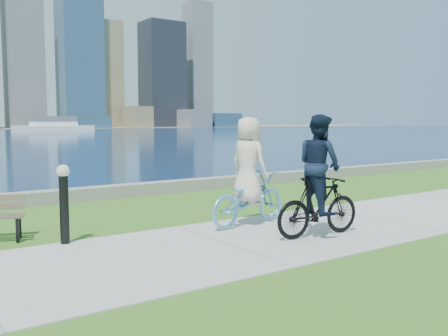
% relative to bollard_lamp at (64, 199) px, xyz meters
% --- Properties ---
extents(ground, '(320.00, 320.00, 0.00)m').
position_rel_bollard_lamp_xyz_m(ground, '(2.34, -1.64, -0.81)').
color(ground, '#2E5F19').
rests_on(ground, ground).
extents(concrete_path, '(80.00, 3.50, 0.02)m').
position_rel_bollard_lamp_xyz_m(concrete_path, '(2.34, -1.64, -0.80)').
color(concrete_path, '#9A9A95').
rests_on(concrete_path, ground).
extents(seawall, '(90.00, 0.50, 0.35)m').
position_rel_bollard_lamp_xyz_m(seawall, '(2.34, 4.56, -0.64)').
color(seawall, slate).
rests_on(seawall, ground).
extents(ferry_far, '(13.69, 3.91, 1.86)m').
position_rel_bollard_lamp_xyz_m(ferry_far, '(23.35, 82.75, -0.04)').
color(ferry_far, white).
rests_on(ferry_far, ground).
extents(bollard_lamp, '(0.23, 0.23, 1.42)m').
position_rel_bollard_lamp_xyz_m(bollard_lamp, '(0.00, 0.00, 0.00)').
color(bollard_lamp, black).
rests_on(bollard_lamp, ground).
extents(cyclist_woman, '(1.08, 2.17, 2.24)m').
position_rel_bollard_lamp_xyz_m(cyclist_woman, '(3.64, -0.58, 0.04)').
color(cyclist_woman, '#5EAFE4').
rests_on(cyclist_woman, ground).
extents(cyclist_man, '(0.77, 1.92, 2.29)m').
position_rel_bollard_lamp_xyz_m(cyclist_man, '(4.09, -2.15, 0.17)').
color(cyclist_man, black).
rests_on(cyclist_man, ground).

